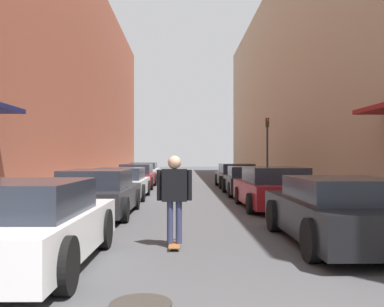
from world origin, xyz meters
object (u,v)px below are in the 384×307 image
manhole_cover (141,304)px  parked_car_left_2 (122,183)px  parked_car_left_0 (26,225)px  parked_car_right_3 (236,176)px  parked_car_left_1 (98,193)px  parked_car_right_1 (273,189)px  parked_car_right_2 (247,181)px  parked_car_left_4 (144,172)px  parked_car_right_0 (339,211)px  skateboarder (174,191)px  traffic_light (267,144)px  parked_car_left_3 (137,176)px

manhole_cover → parked_car_left_2: bearing=99.0°
parked_car_left_0 → parked_car_right_3: parked_car_left_0 is taller
parked_car_left_1 → parked_car_right_1: size_ratio=1.04×
parked_car_left_2 → parked_car_right_2: 5.37m
parked_car_left_1 → parked_car_right_1: (5.25, 1.46, 0.01)m
parked_car_left_4 → parked_car_right_0: bearing=-75.0°
parked_car_right_2 → skateboarder: skateboarder is taller
parked_car_left_1 → traffic_light: traffic_light is taller
parked_car_left_3 → parked_car_right_1: 10.49m
parked_car_left_2 → parked_car_right_1: 6.26m
parked_car_left_3 → parked_car_right_0: 15.52m
parked_car_left_3 → parked_car_left_4: bearing=91.1°
parked_car_right_2 → parked_car_left_0: bearing=-113.3°
parked_car_right_0 → parked_car_right_1: (-0.04, 5.52, 0.01)m
parked_car_left_4 → parked_car_left_0: bearing=-89.6°
manhole_cover → traffic_light: bearing=73.9°
parked_car_right_1 → parked_car_right_2: 4.79m
parked_car_left_4 → traffic_light: size_ratio=1.39×
parked_car_left_4 → traffic_light: (6.71, -7.08, 1.64)m
parked_car_left_0 → parked_car_right_1: size_ratio=0.99×
parked_car_left_0 → skateboarder: 2.61m
parked_car_left_4 → parked_car_right_3: bearing=-43.6°
parked_car_left_1 → parked_car_left_4: bearing=90.4°
parked_car_left_2 → parked_car_left_3: size_ratio=0.85×
parked_car_left_2 → parked_car_right_1: bearing=-32.7°
parked_car_left_0 → parked_car_left_4: 21.77m
parked_car_left_3 → parked_car_left_4: (-0.11, 5.60, 0.01)m
traffic_light → parked_car_right_2: bearing=-117.1°
parked_car_left_3 → parked_car_right_0: bearing=-70.0°
parked_car_left_0 → parked_car_left_1: (-0.04, 5.63, -0.02)m
parked_car_left_3 → parked_car_right_0: (5.30, -14.59, 0.01)m
parked_car_right_1 → parked_car_left_4: bearing=110.1°
parked_car_left_0 → parked_car_left_3: size_ratio=0.88×
parked_car_left_0 → parked_car_right_0: 5.49m
parked_car_right_3 → parked_car_right_1: bearing=-90.2°
parked_car_left_0 → parked_car_left_1: 5.63m
parked_car_left_4 → parked_car_right_1: bearing=-69.9°
parked_car_right_1 → manhole_cover: size_ratio=6.06×
skateboarder → parked_car_right_0: bearing=3.5°
parked_car_left_3 → parked_car_right_0: size_ratio=1.06×
parked_car_left_4 → parked_car_left_1: bearing=-89.6°
parked_car_left_3 → skateboarder: size_ratio=2.85×
parked_car_left_2 → skateboarder: size_ratio=2.41×
parked_car_right_2 → skateboarder: 10.91m
parked_car_right_0 → skateboarder: 3.12m
parked_car_left_2 → parked_car_right_2: size_ratio=0.98×
parked_car_left_3 → parked_car_left_1: bearing=-90.0°
parked_car_left_4 → parked_car_right_3: 7.45m
manhole_cover → parked_car_left_0: bearing=139.2°
parked_car_left_4 → parked_car_left_3: bearing=-88.9°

